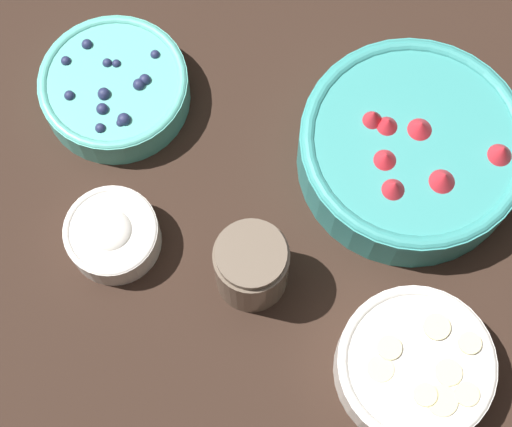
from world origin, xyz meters
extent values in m
plane|color=black|center=(0.00, 0.00, 0.00)|extent=(4.00, 4.00, 0.00)
cylinder|color=teal|center=(0.10, 0.06, 0.03)|extent=(0.26, 0.26, 0.07)
torus|color=teal|center=(0.10, 0.06, 0.06)|extent=(0.26, 0.26, 0.02)
cylinder|color=red|center=(0.10, 0.06, 0.05)|extent=(0.21, 0.21, 0.02)
cone|color=red|center=(0.07, 0.03, 0.07)|extent=(0.05, 0.05, 0.02)
cone|color=red|center=(0.08, -0.01, 0.07)|extent=(0.04, 0.04, 0.02)
cone|color=red|center=(0.13, 0.01, 0.07)|extent=(0.04, 0.04, 0.03)
cone|color=red|center=(0.06, 0.07, 0.07)|extent=(0.04, 0.04, 0.02)
cone|color=red|center=(0.19, 0.06, 0.07)|extent=(0.04, 0.04, 0.03)
cone|color=red|center=(0.10, 0.07, 0.07)|extent=(0.05, 0.05, 0.02)
cone|color=red|center=(0.04, 0.07, 0.07)|extent=(0.04, 0.04, 0.03)
cylinder|color=#56B7A8|center=(-0.26, 0.07, 0.02)|extent=(0.18, 0.18, 0.05)
torus|color=#56B7A8|center=(-0.26, 0.07, 0.04)|extent=(0.18, 0.18, 0.01)
cylinder|color=#23284C|center=(-0.26, 0.07, 0.04)|extent=(0.14, 0.14, 0.01)
sphere|color=#23284C|center=(-0.23, 0.02, 0.05)|extent=(0.02, 0.02, 0.02)
sphere|color=#23284C|center=(-0.27, 0.05, 0.05)|extent=(0.01, 0.01, 0.01)
sphere|color=#23284C|center=(-0.26, 0.03, 0.05)|extent=(0.01, 0.01, 0.01)
sphere|color=#23284C|center=(-0.24, 0.02, 0.05)|extent=(0.01, 0.01, 0.01)
sphere|color=#23284C|center=(-0.30, 0.04, 0.05)|extent=(0.01, 0.01, 0.01)
sphere|color=#23284C|center=(-0.26, 0.01, 0.05)|extent=(0.01, 0.01, 0.01)
sphere|color=#23284C|center=(-0.22, 0.08, 0.05)|extent=(0.01, 0.01, 0.01)
sphere|color=#23284C|center=(-0.27, 0.09, 0.05)|extent=(0.01, 0.01, 0.01)
sphere|color=#23284C|center=(-0.30, 0.11, 0.05)|extent=(0.01, 0.01, 0.01)
sphere|color=#23284C|center=(-0.26, 0.09, 0.05)|extent=(0.01, 0.01, 0.01)
sphere|color=#23284C|center=(-0.32, 0.09, 0.05)|extent=(0.01, 0.01, 0.01)
sphere|color=#23284C|center=(-0.23, 0.07, 0.05)|extent=(0.01, 0.01, 0.01)
sphere|color=#23284C|center=(-0.27, 0.05, 0.05)|extent=(0.01, 0.01, 0.01)
sphere|color=#23284C|center=(-0.22, 0.11, 0.05)|extent=(0.01, 0.01, 0.01)
cylinder|color=silver|center=(0.14, -0.19, 0.03)|extent=(0.17, 0.17, 0.05)
torus|color=silver|center=(0.14, -0.19, 0.05)|extent=(0.17, 0.17, 0.01)
cylinder|color=beige|center=(0.14, -0.19, 0.04)|extent=(0.13, 0.13, 0.02)
cylinder|color=beige|center=(0.19, -0.21, 0.05)|extent=(0.03, 0.03, 0.01)
cylinder|color=beige|center=(0.10, -0.20, 0.05)|extent=(0.03, 0.03, 0.00)
cylinder|color=beige|center=(0.15, -0.14, 0.05)|extent=(0.03, 0.03, 0.01)
cylinder|color=beige|center=(0.17, -0.19, 0.05)|extent=(0.03, 0.03, 0.01)
cylinder|color=beige|center=(0.17, -0.22, 0.05)|extent=(0.03, 0.03, 0.01)
cylinder|color=beige|center=(0.19, -0.15, 0.05)|extent=(0.02, 0.02, 0.01)
cylinder|color=beige|center=(0.15, -0.22, 0.05)|extent=(0.02, 0.02, 0.01)
cylinder|color=beige|center=(0.10, -0.18, 0.05)|extent=(0.03, 0.03, 0.01)
cylinder|color=silver|center=(-0.22, -0.11, 0.02)|extent=(0.11, 0.11, 0.04)
torus|color=silver|center=(-0.22, -0.11, 0.04)|extent=(0.11, 0.11, 0.01)
cylinder|color=white|center=(-0.22, -0.11, 0.03)|extent=(0.08, 0.08, 0.01)
ellipsoid|color=white|center=(-0.22, -0.11, 0.04)|extent=(0.05, 0.05, 0.02)
cylinder|color=brown|center=(-0.05, -0.12, 0.04)|extent=(0.08, 0.08, 0.09)
cylinder|color=#472819|center=(-0.05, -0.12, 0.04)|extent=(0.07, 0.07, 0.07)
cylinder|color=brown|center=(-0.05, -0.12, 0.09)|extent=(0.07, 0.07, 0.01)
camera|label=1|loc=(0.00, -0.36, 0.94)|focal=60.00mm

